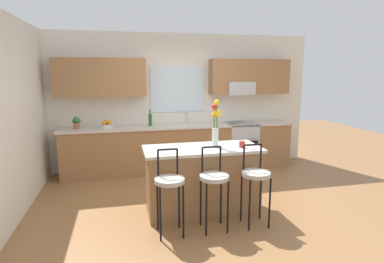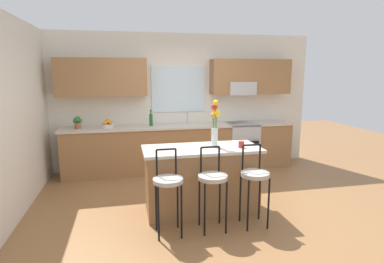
# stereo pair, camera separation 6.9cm
# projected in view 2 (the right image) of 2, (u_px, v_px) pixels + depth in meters

# --- Properties ---
(ground_plane) EXTENTS (14.00, 14.00, 0.00)m
(ground_plane) POSITION_uv_depth(u_px,v_px,m) (202.00, 203.00, 4.75)
(ground_plane) COLOR olive
(wall_left) EXTENTS (0.12, 4.60, 2.70)m
(wall_left) POSITION_uv_depth(u_px,v_px,m) (13.00, 117.00, 4.26)
(wall_left) COLOR silver
(wall_left) RESTS_ON ground
(back_wall_assembly) EXTENTS (5.60, 0.50, 2.70)m
(back_wall_assembly) POSITION_uv_depth(u_px,v_px,m) (180.00, 94.00, 6.38)
(back_wall_assembly) COLOR silver
(back_wall_assembly) RESTS_ON ground
(counter_run) EXTENTS (4.56, 0.64, 0.92)m
(counter_run) POSITION_uv_depth(u_px,v_px,m) (182.00, 147.00, 6.29)
(counter_run) COLOR #996B42
(counter_run) RESTS_ON ground
(sink_faucet) EXTENTS (0.02, 0.13, 0.23)m
(sink_faucet) POSITION_uv_depth(u_px,v_px,m) (188.00, 117.00, 6.35)
(sink_faucet) COLOR #B7BABC
(sink_faucet) RESTS_ON counter_run
(oven_range) EXTENTS (0.60, 0.64, 0.92)m
(oven_range) POSITION_uv_depth(u_px,v_px,m) (241.00, 145.00, 6.53)
(oven_range) COLOR #B7BABC
(oven_range) RESTS_ON ground
(kitchen_island) EXTENTS (1.62, 0.70, 0.92)m
(kitchen_island) POSITION_uv_depth(u_px,v_px,m) (201.00, 179.00, 4.43)
(kitchen_island) COLOR #996B42
(kitchen_island) RESTS_ON ground
(bar_stool_near) EXTENTS (0.36, 0.36, 1.04)m
(bar_stool_near) POSITION_uv_depth(u_px,v_px,m) (168.00, 184.00, 3.74)
(bar_stool_near) COLOR black
(bar_stool_near) RESTS_ON ground
(bar_stool_middle) EXTENTS (0.36, 0.36, 1.04)m
(bar_stool_middle) POSITION_uv_depth(u_px,v_px,m) (213.00, 181.00, 3.85)
(bar_stool_middle) COLOR black
(bar_stool_middle) RESTS_ON ground
(bar_stool_far) EXTENTS (0.36, 0.36, 1.04)m
(bar_stool_far) POSITION_uv_depth(u_px,v_px,m) (255.00, 178.00, 3.97)
(bar_stool_far) COLOR black
(bar_stool_far) RESTS_ON ground
(flower_vase) EXTENTS (0.14, 0.15, 0.66)m
(flower_vase) POSITION_uv_depth(u_px,v_px,m) (215.00, 123.00, 4.33)
(flower_vase) COLOR silver
(flower_vase) RESTS_ON kitchen_island
(mug_ceramic) EXTENTS (0.08, 0.08, 0.09)m
(mug_ceramic) POSITION_uv_depth(u_px,v_px,m) (241.00, 144.00, 4.33)
(mug_ceramic) COLOR #A52D28
(mug_ceramic) RESTS_ON kitchen_island
(fruit_bowl_oranges) EXTENTS (0.24, 0.24, 0.16)m
(fruit_bowl_oranges) POSITION_uv_depth(u_px,v_px,m) (107.00, 124.00, 5.91)
(fruit_bowl_oranges) COLOR silver
(fruit_bowl_oranges) RESTS_ON counter_run
(bottle_olive_oil) EXTENTS (0.06, 0.06, 0.31)m
(bottle_olive_oil) POSITION_uv_depth(u_px,v_px,m) (151.00, 120.00, 6.06)
(bottle_olive_oil) COLOR #1E5923
(bottle_olive_oil) RESTS_ON counter_run
(potted_plant_small) EXTENTS (0.16, 0.11, 0.23)m
(potted_plant_small) POSITION_uv_depth(u_px,v_px,m) (78.00, 122.00, 5.79)
(potted_plant_small) COLOR #9E5B3D
(potted_plant_small) RESTS_ON counter_run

